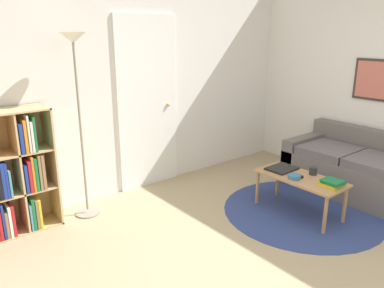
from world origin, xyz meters
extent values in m
cube|color=silver|center=(0.00, 2.66, 1.30)|extent=(7.51, 0.05, 2.60)
cube|color=white|center=(0.07, 2.63, 1.03)|extent=(0.81, 0.02, 2.05)
sphere|color=tan|center=(0.35, 2.60, 0.99)|extent=(0.04, 0.04, 0.04)
cube|color=silver|center=(2.28, 1.32, 1.30)|extent=(0.05, 5.64, 2.60)
cube|color=#332D28|center=(2.25, 0.93, 1.30)|extent=(0.02, 0.62, 0.49)
cube|color=#C66656|center=(2.24, 0.93, 1.30)|extent=(0.01, 0.56, 0.43)
cylinder|color=navy|center=(0.92, 0.95, 0.00)|extent=(1.68, 1.68, 0.01)
cube|color=tan|center=(-1.19, 2.45, 0.59)|extent=(0.02, 0.34, 1.19)
cube|color=tan|center=(-1.66, 2.45, 0.01)|extent=(0.95, 0.34, 0.02)
cube|color=tan|center=(-1.50, 2.45, 0.59)|extent=(0.02, 0.32, 1.15)
cube|color=tan|center=(-1.66, 2.45, 0.40)|extent=(0.92, 0.32, 0.02)
cube|color=navy|center=(-1.72, 2.39, 0.19)|extent=(0.02, 0.20, 0.34)
cube|color=olive|center=(-1.69, 2.39, 0.15)|extent=(0.03, 0.20, 0.26)
cube|color=silver|center=(-1.66, 2.38, 0.17)|extent=(0.02, 0.19, 0.30)
cube|color=#B21E23|center=(-1.63, 2.40, 0.17)|extent=(0.03, 0.24, 0.30)
cube|color=teal|center=(-1.48, 2.42, 0.15)|extent=(0.02, 0.26, 0.27)
cube|color=#196B38|center=(-1.45, 2.40, 0.18)|extent=(0.03, 0.23, 0.32)
cube|color=olive|center=(-1.42, 2.42, 0.17)|extent=(0.03, 0.27, 0.30)
cube|color=gold|center=(-1.39, 2.39, 0.17)|extent=(0.02, 0.21, 0.30)
cube|color=navy|center=(-1.66, 2.38, 0.58)|extent=(0.03, 0.20, 0.34)
cube|color=navy|center=(-1.64, 2.38, 0.57)|extent=(0.02, 0.19, 0.33)
cube|color=teal|center=(-1.61, 2.38, 0.54)|extent=(0.02, 0.19, 0.26)
cube|color=navy|center=(-1.47, 2.39, 0.55)|extent=(0.03, 0.20, 0.28)
cube|color=#B21E23|center=(-1.44, 2.38, 0.57)|extent=(0.03, 0.19, 0.31)
cube|color=orange|center=(-1.41, 2.40, 0.58)|extent=(0.02, 0.24, 0.34)
cube|color=#196B38|center=(-1.38, 2.38, 0.57)|extent=(0.03, 0.20, 0.32)
cube|color=olive|center=(-1.34, 2.40, 0.58)|extent=(0.02, 0.23, 0.34)
cube|color=olive|center=(-1.31, 2.41, 0.58)|extent=(0.03, 0.25, 0.34)
cube|color=navy|center=(-1.47, 2.41, 0.93)|extent=(0.03, 0.24, 0.28)
cube|color=orange|center=(-1.43, 2.39, 0.95)|extent=(0.03, 0.22, 0.31)
cube|color=silver|center=(-1.40, 2.39, 0.97)|extent=(0.02, 0.20, 0.35)
cube|color=silver|center=(-1.37, 2.40, 0.94)|extent=(0.02, 0.24, 0.29)
cube|color=#196B38|center=(-1.35, 2.41, 0.96)|extent=(0.02, 0.24, 0.32)
cylinder|color=gray|center=(-0.90, 2.35, 0.01)|extent=(0.26, 0.26, 0.01)
cylinder|color=gray|center=(-0.90, 2.35, 0.93)|extent=(0.02, 0.02, 1.75)
cone|color=white|center=(-0.90, 2.35, 1.80)|extent=(0.25, 0.25, 0.10)
cube|color=#66605B|center=(1.82, 0.87, 0.21)|extent=(0.83, 1.55, 0.41)
cube|color=#66605B|center=(2.16, 0.87, 0.36)|extent=(0.16, 1.55, 0.72)
cube|color=#66605B|center=(1.82, 1.57, 0.28)|extent=(0.83, 0.16, 0.55)
cube|color=#635D60|center=(1.74, 0.56, 0.46)|extent=(0.63, 0.60, 0.10)
cube|color=#635D60|center=(1.74, 1.18, 0.46)|extent=(0.63, 0.60, 0.10)
cube|color=#AD7F51|center=(0.86, 0.96, 0.40)|extent=(0.43, 0.92, 0.02)
cylinder|color=#AD7F51|center=(0.68, 0.54, 0.19)|extent=(0.04, 0.04, 0.39)
cylinder|color=#AD7F51|center=(0.68, 1.38, 0.19)|extent=(0.04, 0.04, 0.39)
cylinder|color=#AD7F51|center=(1.03, 0.54, 0.19)|extent=(0.04, 0.04, 0.39)
cylinder|color=#AD7F51|center=(1.03, 1.38, 0.19)|extent=(0.04, 0.04, 0.39)
cube|color=black|center=(0.88, 1.22, 0.42)|extent=(0.32, 0.25, 0.02)
cylinder|color=teal|center=(0.76, 0.97, 0.43)|extent=(0.13, 0.13, 0.04)
cube|color=gold|center=(0.88, 0.63, 0.42)|extent=(0.17, 0.19, 0.03)
cube|color=#196B38|center=(0.90, 0.62, 0.45)|extent=(0.17, 0.19, 0.02)
cube|color=#196B38|center=(0.89, 0.62, 0.46)|extent=(0.17, 0.19, 0.01)
cylinder|color=#28282D|center=(1.01, 0.92, 0.45)|extent=(0.08, 0.08, 0.08)
cube|color=black|center=(0.82, 0.99, 0.42)|extent=(0.07, 0.15, 0.02)
camera|label=1|loc=(-2.30, -1.15, 1.85)|focal=35.00mm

